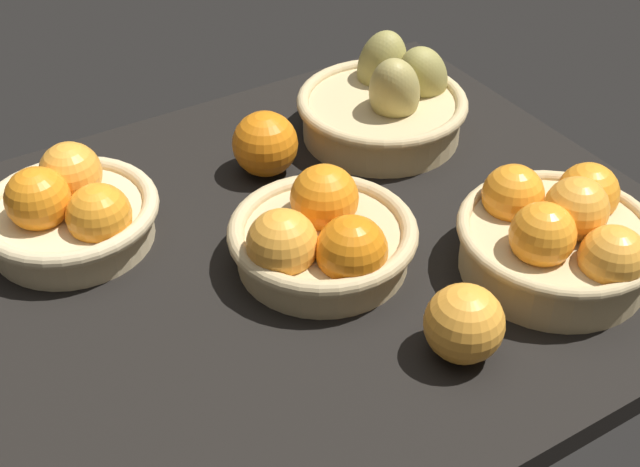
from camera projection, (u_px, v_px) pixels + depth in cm
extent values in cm
cube|color=black|center=(308.00, 256.00, 101.73)|extent=(84.00, 72.00, 3.00)
cylinder|color=#D3BC8C|center=(72.00, 224.00, 100.51)|extent=(18.53, 18.53, 4.27)
torus|color=#D3BC8C|center=(68.00, 209.00, 99.19)|extent=(20.43, 20.43, 1.91)
sphere|color=orange|center=(38.00, 199.00, 96.52)|extent=(7.26, 7.26, 7.26)
sphere|color=orange|center=(99.00, 215.00, 96.21)|extent=(7.26, 7.26, 7.26)
sphere|color=#F49E33|center=(71.00, 173.00, 101.00)|extent=(7.26, 7.26, 7.26)
cylinder|color=tan|center=(381.00, 118.00, 118.09)|extent=(21.18, 21.18, 5.17)
torus|color=tan|center=(382.00, 102.00, 116.50)|extent=(22.85, 22.85, 1.67)
ellipsoid|color=#9E934C|center=(382.00, 67.00, 120.68)|extent=(9.78, 10.66, 11.88)
ellipsoid|color=tan|center=(394.00, 93.00, 113.72)|extent=(11.98, 11.85, 12.67)
ellipsoid|color=#9E934C|center=(423.00, 77.00, 118.62)|extent=(12.15, 10.41, 11.96)
cylinder|color=tan|center=(555.00, 250.00, 95.78)|extent=(20.48, 20.48, 5.51)
torus|color=tan|center=(559.00, 230.00, 94.08)|extent=(21.98, 21.98, 1.50)
sphere|color=orange|center=(543.00, 235.00, 90.08)|extent=(6.94, 6.94, 6.94)
sphere|color=#F49E33|center=(576.00, 209.00, 92.69)|extent=(6.94, 6.94, 6.94)
sphere|color=orange|center=(588.00, 193.00, 97.24)|extent=(6.94, 6.94, 6.94)
sphere|color=#F49E33|center=(612.00, 258.00, 88.93)|extent=(6.94, 6.94, 6.94)
sphere|color=orange|center=(513.00, 195.00, 96.75)|extent=(6.94, 6.94, 6.94)
cylinder|color=tan|center=(322.00, 247.00, 97.30)|extent=(19.12, 19.12, 4.25)
torus|color=tan|center=(322.00, 231.00, 95.98)|extent=(21.09, 21.09, 1.97)
sphere|color=orange|center=(324.00, 198.00, 97.09)|extent=(7.70, 7.70, 7.70)
sphere|color=orange|center=(350.00, 252.00, 91.33)|extent=(7.70, 7.70, 7.70)
sphere|color=#F49E33|center=(282.00, 244.00, 91.94)|extent=(7.70, 7.70, 7.70)
sphere|color=#F49E33|center=(464.00, 324.00, 85.01)|extent=(7.98, 7.98, 7.98)
sphere|color=orange|center=(265.00, 144.00, 110.11)|extent=(8.35, 8.35, 8.35)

